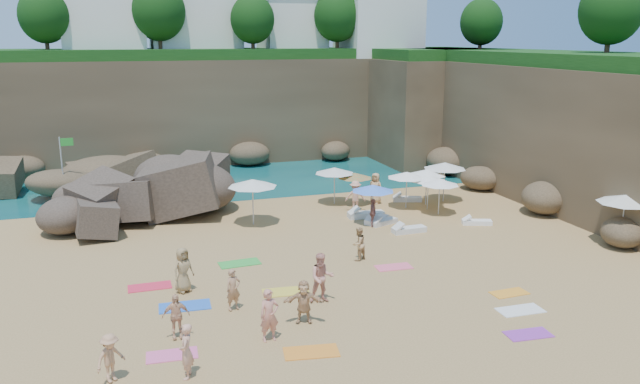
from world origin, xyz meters
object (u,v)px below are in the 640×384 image
object	(u,v)px
flag_pole	(64,161)
lounger_0	(366,215)
person_stand_0	(269,315)
person_stand_2	(355,196)
person_stand_6	(186,351)
parasol_2	(335,170)
parasol_1	(407,175)
rock_outcrop	(137,219)
person_stand_3	(373,213)
person_stand_4	(375,188)
person_stand_1	(358,244)
parasol_0	(252,183)
person_stand_5	(107,197)

from	to	relation	value
flag_pole	lounger_0	world-z (taller)	flag_pole
flag_pole	person_stand_0	size ratio (longest dim) A/B	2.26
person_stand_2	person_stand_6	size ratio (longest dim) A/B	1.06
flag_pole	parasol_2	bearing A→B (deg)	-18.87
parasol_1	rock_outcrop	bearing A→B (deg)	170.37
person_stand_0	person_stand_3	xyz separation A→B (m)	(8.13, 10.68, -0.14)
parasol_2	person_stand_2	world-z (taller)	parasol_2
person_stand_0	parasol_1	bearing A→B (deg)	44.39
lounger_0	person_stand_4	world-z (taller)	person_stand_4
flag_pole	person_stand_1	bearing A→B (deg)	-48.49
lounger_0	person_stand_2	bearing A→B (deg)	97.15
flag_pole	parasol_0	bearing A→B (deg)	-38.99
person_stand_4	person_stand_1	bearing A→B (deg)	-68.68
parasol_0	parasol_2	distance (m)	6.09
person_stand_4	person_stand_6	size ratio (longest dim) A/B	1.10
parasol_1	person_stand_4	xyz separation A→B (m)	(-1.29, 1.53, -1.05)
lounger_0	flag_pole	bearing A→B (deg)	155.41
parasol_1	person_stand_6	bearing A→B (deg)	-133.54
person_stand_0	person_stand_2	bearing A→B (deg)	53.39
parasol_0	person_stand_4	bearing A→B (deg)	14.42
person_stand_4	person_stand_0	bearing A→B (deg)	-75.32
person_stand_0	person_stand_1	world-z (taller)	person_stand_0
flag_pole	person_stand_4	bearing A→B (deg)	-18.32
person_stand_4	rock_outcrop	bearing A→B (deg)	-135.60
person_stand_4	person_stand_5	xyz separation A→B (m)	(-15.23, 3.57, -0.19)
flag_pole	lounger_0	bearing A→B (deg)	-28.03
parasol_2	person_stand_5	xyz separation A→B (m)	(-12.86, 2.95, -1.31)
person_stand_0	person_stand_6	world-z (taller)	person_stand_0
parasol_2	person_stand_2	bearing A→B (deg)	-71.70
parasol_2	person_stand_3	size ratio (longest dim) A/B	1.57
person_stand_4	person_stand_6	world-z (taller)	person_stand_4
person_stand_3	person_stand_6	bearing A→B (deg)	160.74
person_stand_1	person_stand_2	world-z (taller)	person_stand_2
person_stand_0	person_stand_5	world-z (taller)	person_stand_0
parasol_1	person_stand_3	bearing A→B (deg)	-139.33
parasol_2	person_stand_3	bearing A→B (deg)	-85.49
rock_outcrop	lounger_0	distance (m)	12.58
parasol_0	person_stand_1	world-z (taller)	parasol_0
parasol_2	person_stand_1	distance (m)	9.80
rock_outcrop	person_stand_2	bearing A→B (deg)	-10.64
rock_outcrop	person_stand_1	xyz separation A→B (m)	(9.14, -9.86, 0.76)
rock_outcrop	flag_pole	distance (m)	6.63
flag_pole	person_stand_3	xyz separation A→B (m)	(15.54, -10.14, -1.81)
parasol_0	person_stand_0	xyz separation A→B (m)	(-2.26, -13.00, -1.37)
lounger_0	person_stand_1	world-z (taller)	person_stand_1
person_stand_6	flag_pole	bearing A→B (deg)	-154.63
rock_outcrop	flag_pole	size ratio (longest dim) A/B	2.02
parasol_0	rock_outcrop	bearing A→B (deg)	152.57
person_stand_2	person_stand_3	world-z (taller)	person_stand_2
parasol_1	parasol_0	bearing A→B (deg)	-176.92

